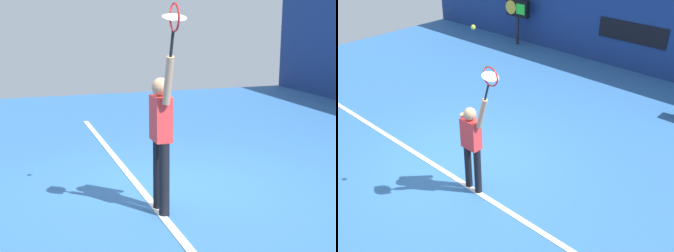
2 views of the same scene
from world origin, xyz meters
TOP-DOWN VIEW (x-y plane):
  - ground_plane at (0.00, 0.00)m, footprint 18.00×18.00m
  - court_baseline at (0.00, -0.43)m, footprint 10.00×0.10m
  - tennis_player at (0.74, -0.40)m, footprint 0.66×0.31m
  - tennis_racket at (1.22, -0.40)m, footprint 0.39×0.27m

SIDE VIEW (x-z plane):
  - ground_plane at x=0.00m, z-range 0.00..0.00m
  - court_baseline at x=0.00m, z-range 0.00..0.01m
  - tennis_player at x=0.74m, z-range 0.02..2.00m
  - tennis_racket at x=1.22m, z-range 2.04..2.67m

